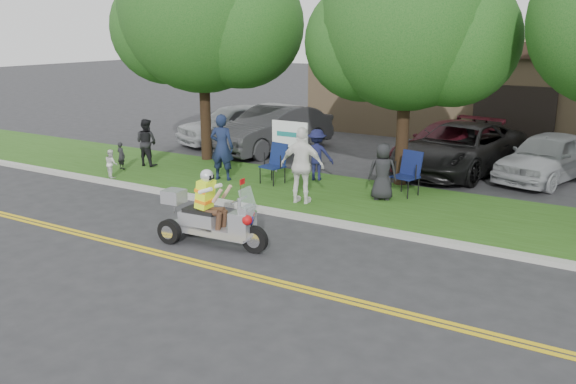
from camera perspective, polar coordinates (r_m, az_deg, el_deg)
The scene contains 24 objects.
ground at distance 12.25m, azimuth -4.17°, elevation -6.59°, with size 120.00×120.00×0.00m, color #28282B.
centerline_near at distance 11.81m, azimuth -5.81°, elevation -7.44°, with size 60.00×0.10×0.01m, color gold.
centerline_far at distance 11.93m, azimuth -5.34°, elevation -7.19°, with size 60.00×0.10×0.01m, color gold.
curb at distance 14.67m, azimuth 2.72°, elevation -2.59°, with size 60.00×0.25×0.12m, color #A8A89E.
grass_verge at distance 16.51m, azimuth 6.30°, elevation -0.65°, with size 60.00×4.00×0.10m, color #264A13.
commercial_building at distance 28.71m, azimuth 22.09°, elevation 9.05°, with size 18.00×8.20×4.00m.
tree_left at distance 20.88m, azimuth -7.86°, elevation 15.92°, with size 6.62×5.40×7.78m.
tree_mid at distance 17.56m, azimuth 11.33°, elevation 14.58°, with size 5.88×4.80×7.05m.
business_sign at distance 18.78m, azimuth 0.17°, elevation 5.14°, with size 1.25×0.06×1.75m.
trike_scooter at distance 13.10m, azimuth -7.35°, elevation -2.50°, with size 2.54×0.87×1.66m.
lawn_chair_a at distance 16.83m, azimuth 11.21°, elevation 2.00°, with size 0.76×0.78×1.19m.
lawn_chair_b at distance 17.80m, azimuth -1.17°, elevation 2.95°, with size 0.72×0.74×1.16m.
spectator_adult_left at distance 18.19m, azimuth -6.20°, elevation 4.19°, with size 0.72×0.47×1.97m, color #151F3C.
spectator_adult_mid at distance 20.55m, azimuth -13.12°, elevation 4.55°, with size 0.75×0.59×1.55m, color black.
spectator_adult_right at distance 15.65m, azimuth 1.34°, elevation 2.49°, with size 1.16×0.48×1.98m, color white.
spectator_chair_a at distance 18.12m, azimuth 2.71°, elevation 3.51°, with size 0.99×0.57×1.53m, color #16193F.
spectator_chair_b at distance 16.20m, azimuth 8.84°, elevation 1.91°, with size 0.74×0.48×1.52m, color black.
child_left at distance 20.28m, azimuth -15.35°, elevation 3.30°, with size 0.32×0.21×0.88m, color black.
child_right at distance 19.23m, azimuth -16.20°, elevation 2.58°, with size 0.42×0.33×0.86m, color silver.
parked_car_far_left at distance 24.63m, azimuth -5.11°, elevation 6.39°, with size 1.87×4.65×1.58m, color #ABADB2.
parked_car_left at distance 22.77m, azimuth -1.46°, elevation 5.88°, with size 1.80×5.16×1.70m, color #2E2E30.
parked_car_mid at distance 20.29m, azimuth 15.80°, elevation 3.95°, with size 2.59×5.61×1.56m, color black.
parked_car_right at distance 21.10m, azimuth 14.69°, elevation 4.30°, with size 2.04×5.02×1.46m, color #461019.
parked_car_far_right at distance 20.07m, azimuth 23.12°, elevation 3.06°, with size 1.74×4.33×1.48m, color #9FA1A6.
Camera 1 is at (6.63, -9.24, 4.54)m, focal length 38.00 mm.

